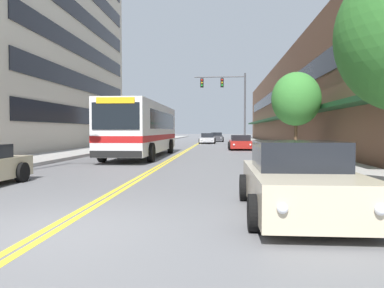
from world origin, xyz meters
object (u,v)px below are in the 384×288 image
Objects in this scene: car_black_parked_left_near at (144,141)px; traffic_signal_mast at (229,95)px; car_dark_grey_moving_second at (217,137)px; city_bus at (143,127)px; car_red_parked_right_mid at (241,143)px; car_champagne_parked_right_foreground at (298,181)px; car_silver_moving_lead at (208,139)px; street_tree_right_mid at (296,99)px.

traffic_signal_mast reaches higher than car_black_parked_left_near.
city_bus is at bearing -97.66° from car_dark_grey_moving_second.
car_dark_grey_moving_second is (-2.31, 22.15, 0.04)m from car_red_parked_right_mid.
car_black_parked_left_near reaches higher than car_dark_grey_moving_second.
city_bus is 11.40m from car_black_parked_left_near.
car_champagne_parked_right_foreground is 0.91× the size of car_silver_moving_lead.
traffic_signal_mast is at bearing 97.94° from car_red_parked_right_mid.
car_black_parked_left_near is at bearing -113.55° from car_silver_moving_lead.
car_black_parked_left_near is 0.92× the size of car_red_parked_right_mid.
traffic_signal_mast is at bearing 100.35° from street_tree_right_mid.
car_champagne_parked_right_foreground is 13.66m from street_tree_right_mid.
street_tree_right_mid is (2.52, 13.16, 2.67)m from car_champagne_parked_right_foreground.
car_dark_grey_moving_second is at bearing 95.13° from traffic_signal_mast.
car_silver_moving_lead is at bearing 94.67° from car_champagne_parked_right_foreground.
car_champagne_parked_right_foreground is 31.37m from traffic_signal_mast.
car_dark_grey_moving_second is at bearing 82.34° from city_bus.
car_red_parked_right_mid is 0.66× the size of traffic_signal_mast.
traffic_signal_mast reaches higher than street_tree_right_mid.
city_bus is 23.82m from car_silver_moving_lead.
city_bus is 11.22m from car_red_parked_right_mid.
car_dark_grey_moving_second is 1.00× the size of street_tree_right_mid.
street_tree_right_mid is at bearing -50.45° from car_black_parked_left_near.
car_champagne_parked_right_foreground is at bearing -100.83° from street_tree_right_mid.
car_silver_moving_lead is at bearing 102.41° from street_tree_right_mid.
city_bus is 1.62× the size of traffic_signal_mast.
traffic_signal_mast reaches higher than car_champagne_parked_right_foreground.
car_red_parked_right_mid is (0.15, 24.61, -0.08)m from car_champagne_parked_right_foreground.
car_silver_moving_lead is (3.16, 23.58, -1.23)m from city_bus.
car_silver_moving_lead is 1.06× the size of street_tree_right_mid.
car_silver_moving_lead is at bearing 82.37° from city_bus.
street_tree_right_mid is (2.37, -11.45, 2.74)m from car_red_parked_right_mid.
city_bus is 2.64× the size of car_dark_grey_moving_second.
car_dark_grey_moving_second is at bearing 95.95° from car_red_parked_right_mid.
street_tree_right_mid reaches higher than car_dark_grey_moving_second.
car_silver_moving_lead is (-3.20, 39.13, -0.06)m from car_champagne_parked_right_foreground.
street_tree_right_mid is at bearing -82.08° from car_dark_grey_moving_second.
city_bus is 2.47× the size of car_silver_moving_lead.
street_tree_right_mid is at bearing -78.32° from car_red_parked_right_mid.
car_dark_grey_moving_second is at bearing 82.24° from car_silver_moving_lead.
street_tree_right_mid is at bearing 79.17° from car_champagne_parked_right_foreground.
street_tree_right_mid is (4.67, -33.60, 2.70)m from car_dark_grey_moving_second.
car_black_parked_left_near is at bearing 166.86° from car_red_parked_right_mid.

